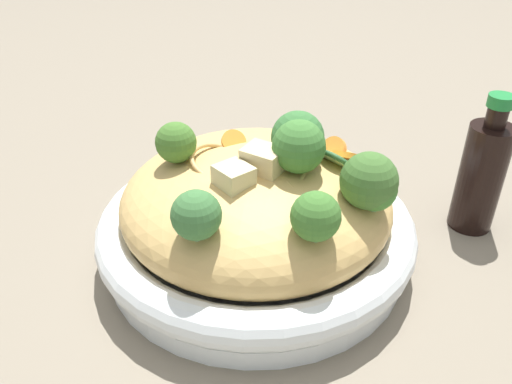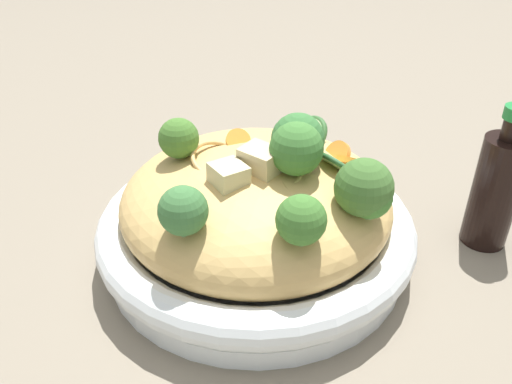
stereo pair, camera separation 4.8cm
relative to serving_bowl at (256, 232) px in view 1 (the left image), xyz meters
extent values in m
plane|color=gray|center=(0.00, 0.00, -0.03)|extent=(3.00, 3.00, 0.00)
cylinder|color=white|center=(0.00, 0.00, -0.02)|extent=(0.29, 0.29, 0.02)
torus|color=white|center=(0.00, 0.00, 0.01)|extent=(0.30, 0.30, 0.03)
ellipsoid|color=tan|center=(0.00, 0.00, 0.04)|extent=(0.25, 0.25, 0.09)
torus|color=tan|center=(-0.03, -0.01, 0.07)|extent=(0.06, 0.06, 0.02)
torus|color=tan|center=(0.06, 0.00, 0.06)|extent=(0.08, 0.09, 0.04)
torus|color=tan|center=(0.02, -0.01, 0.08)|extent=(0.08, 0.08, 0.02)
cone|color=#97AB75|center=(0.00, -0.10, 0.06)|extent=(0.02, 0.02, 0.02)
sphere|color=#3F743C|center=(0.00, -0.10, 0.08)|extent=(0.04, 0.04, 0.04)
cone|color=#9AAD69|center=(0.03, 0.02, 0.08)|extent=(0.03, 0.03, 0.01)
sphere|color=#397238|center=(0.03, 0.02, 0.10)|extent=(0.06, 0.06, 0.05)
cone|color=#96AF70|center=(0.08, -0.06, 0.06)|extent=(0.02, 0.02, 0.01)
sphere|color=#417730|center=(0.08, -0.06, 0.08)|extent=(0.05, 0.05, 0.04)
cone|color=#9BAD73|center=(0.10, 0.00, 0.06)|extent=(0.02, 0.02, 0.01)
sphere|color=#416D30|center=(0.10, 0.00, 0.08)|extent=(0.06, 0.06, 0.05)
cone|color=#8DB26A|center=(-0.07, -0.02, 0.07)|extent=(0.02, 0.02, 0.02)
sphere|color=#44752C|center=(-0.07, -0.02, 0.09)|extent=(0.04, 0.04, 0.04)
cone|color=#96AF6D|center=(0.04, 0.00, 0.08)|extent=(0.03, 0.03, 0.02)
sphere|color=#407934|center=(0.04, 0.00, 0.10)|extent=(0.06, 0.06, 0.05)
cone|color=#96AF71|center=(0.11, 0.00, 0.06)|extent=(0.02, 0.02, 0.02)
sphere|color=#407A31|center=(0.11, 0.00, 0.08)|extent=(0.05, 0.05, 0.04)
cylinder|color=orange|center=(0.05, 0.06, 0.07)|extent=(0.03, 0.03, 0.03)
cylinder|color=orange|center=(-0.03, 0.02, 0.08)|extent=(0.03, 0.03, 0.02)
cylinder|color=orange|center=(0.06, 0.06, 0.07)|extent=(0.03, 0.03, 0.02)
cylinder|color=orange|center=(-0.08, -0.01, 0.07)|extent=(0.02, 0.03, 0.02)
cylinder|color=#BFD797|center=(0.02, 0.04, 0.08)|extent=(0.04, 0.04, 0.03)
torus|color=#386133|center=(0.02, 0.04, 0.08)|extent=(0.05, 0.05, 0.03)
cylinder|color=#C0E19D|center=(0.06, 0.04, 0.07)|extent=(0.04, 0.04, 0.03)
torus|color=#306032|center=(0.06, 0.04, 0.07)|extent=(0.05, 0.05, 0.03)
cylinder|color=beige|center=(0.01, 0.09, 0.07)|extent=(0.04, 0.04, 0.03)
torus|color=#346630|center=(0.01, 0.09, 0.07)|extent=(0.05, 0.04, 0.04)
cube|color=beige|center=(0.01, -0.01, 0.09)|extent=(0.04, 0.03, 0.03)
cube|color=beige|center=(0.00, -0.04, 0.08)|extent=(0.04, 0.04, 0.02)
cylinder|color=black|center=(0.18, 0.15, 0.03)|extent=(0.04, 0.04, 0.12)
cylinder|color=black|center=(0.18, 0.15, 0.10)|extent=(0.02, 0.02, 0.02)
cylinder|color=#1E7F38|center=(0.18, 0.15, 0.11)|extent=(0.02, 0.02, 0.01)
camera|label=1|loc=(0.18, -0.37, 0.30)|focal=36.69mm
camera|label=2|loc=(0.22, -0.34, 0.30)|focal=36.69mm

